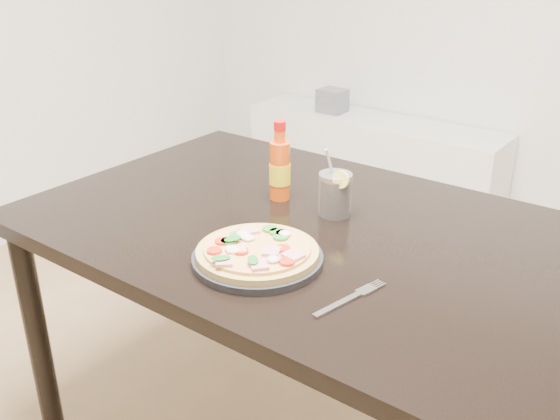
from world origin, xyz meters
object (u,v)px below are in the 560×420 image
Objects in this scene: plate at (258,258)px; fork at (352,297)px; cola_cup at (335,195)px; hot_sauce_bottle at (280,169)px; pizza at (257,250)px; media_console at (371,164)px; dining_table at (309,254)px.

fork is (0.24, -0.01, -0.01)m from plate.
cola_cup reaches higher than plate.
fork is at bearing -1.49° from plate.
plate is 1.62× the size of cola_cup.
hot_sauce_bottle is (-0.17, 0.31, 0.08)m from plate.
hot_sauce_bottle is 1.22× the size of cola_cup.
hot_sauce_bottle is 0.17m from cola_cup.
hot_sauce_bottle is at bearing 118.87° from pizza.
cola_cup is 1.88m from media_console.
cola_cup is at bearing 90.11° from plate.
pizza reaches higher than plate.
plate is 0.31m from cola_cup.
dining_table is 1.91m from media_console.
pizza is at bearing -128.18° from plate.
dining_table is 0.24m from hot_sauce_bottle.
plate is 0.20× the size of media_console.
hot_sauce_bottle reaches higher than fork.
plate is 0.36m from hot_sauce_bottle.
cola_cup is at bearing 89.98° from pizza.
hot_sauce_bottle is 0.15× the size of media_console.
pizza reaches higher than dining_table.
media_console is (-0.77, 1.62, -0.55)m from cola_cup.
media_console is at bearing 110.20° from hot_sauce_bottle.
fork is at bearing -52.75° from cola_cup.
hot_sauce_bottle reaches higher than media_console.
hot_sauce_bottle is 1.83m from media_console.
plate is at bearing -89.89° from cola_cup.
media_console is (-0.75, 1.71, -0.42)m from dining_table.
fork reaches higher than dining_table.
pizza is at bearing -61.13° from hot_sauce_bottle.
cola_cup is at bearing 0.18° from hot_sauce_bottle.
hot_sauce_bottle reaches higher than plate.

